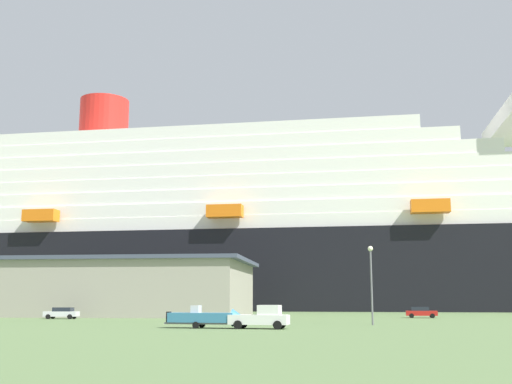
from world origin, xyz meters
TOP-DOWN VIEW (x-y plane):
  - ground_plane at (0.00, 30.00)m, footprint 600.00×600.00m
  - cruise_ship at (-4.43, 77.95)m, footprint 301.96×57.37m
  - terminal_building at (-25.77, 26.73)m, footprint 58.92×29.15m
  - pickup_truck at (8.83, -16.38)m, footprint 5.82×2.87m
  - small_boat_on_trailer at (3.68, -15.68)m, footprint 8.96×2.76m
  - street_lamp at (20.00, -7.09)m, footprint 0.56×0.56m
  - parked_car_silver_sedan at (-21.33, 9.27)m, footprint 4.70×2.26m
  - parked_car_red_hatchback at (29.43, 18.24)m, footprint 4.63×2.41m

SIDE VIEW (x-z plane):
  - ground_plane at x=0.00m, z-range 0.00..0.00m
  - parked_car_red_hatchback at x=29.43m, z-range 0.04..1.62m
  - parked_car_silver_sedan at x=-21.33m, z-range 0.04..1.62m
  - small_boat_on_trailer at x=3.68m, z-range -0.12..2.03m
  - pickup_truck at x=8.83m, z-range -0.06..2.14m
  - terminal_building at x=-25.77m, z-range 0.02..9.20m
  - street_lamp at x=20.00m, z-range 1.24..9.70m
  - cruise_ship at x=-4.43m, z-range -13.27..49.17m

